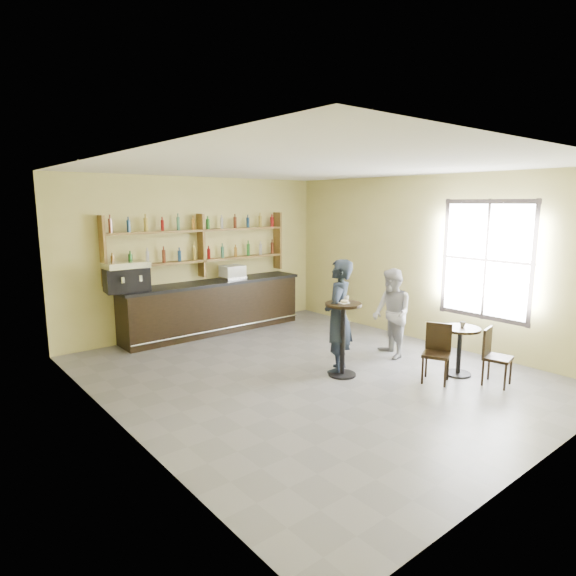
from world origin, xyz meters
TOP-DOWN VIEW (x-y plane):
  - floor at (0.00, 0.00)m, footprint 7.00×7.00m
  - ceiling at (0.00, 0.00)m, footprint 7.00×7.00m
  - wall_back at (0.00, 3.50)m, footprint 7.00×0.00m
  - wall_front at (0.00, -3.50)m, footprint 7.00×0.00m
  - wall_left at (-3.00, 0.00)m, footprint 0.00×7.00m
  - wall_right at (3.00, 0.00)m, footprint 0.00×7.00m
  - window_pane at (2.99, -1.20)m, footprint 0.00×2.00m
  - window_frame at (2.99, -1.20)m, footprint 0.04×1.70m
  - shelf_unit at (0.00, 3.37)m, footprint 4.00×0.26m
  - liquor_bottles at (0.00, 3.37)m, footprint 3.68×0.10m
  - bar_counter at (0.12, 3.15)m, footprint 3.98×0.78m
  - espresso_machine at (-1.68, 3.15)m, footprint 0.82×0.59m
  - pastry_case at (0.60, 3.15)m, footprint 0.49×0.39m
  - pedestal_table at (0.33, -0.38)m, footprint 0.68×0.68m
  - napkin at (0.33, -0.38)m, footprint 0.15×0.15m
  - donut at (0.34, -0.39)m, footprint 0.15×0.15m
  - cup_pedestal at (0.47, -0.28)m, footprint 0.12×0.12m
  - man_main at (0.42, -0.19)m, footprint 0.79×0.72m
  - cafe_table at (1.77, -1.52)m, footprint 0.72×0.72m
  - cup_cafe at (1.82, -1.52)m, footprint 0.11×0.11m
  - chair_west at (1.22, -1.47)m, footprint 0.51×0.51m
  - chair_south at (1.82, -2.12)m, footprint 0.44×0.44m
  - patron_second at (1.66, -0.26)m, footprint 0.86×0.94m

SIDE VIEW (x-z plane):
  - floor at x=0.00m, z-range 0.00..0.00m
  - cafe_table at x=1.77m, z-range 0.00..0.77m
  - chair_south at x=1.82m, z-range 0.00..0.85m
  - chair_west at x=1.22m, z-range 0.00..0.88m
  - bar_counter at x=0.12m, z-range 0.00..1.08m
  - pedestal_table at x=0.33m, z-range 0.00..1.16m
  - patron_second at x=1.66m, z-range 0.00..1.56m
  - cup_cafe at x=1.82m, z-range 0.77..0.85m
  - man_main at x=0.42m, z-range 0.00..1.81m
  - napkin at x=0.33m, z-range 1.16..1.17m
  - donut at x=0.34m, z-range 1.17..1.21m
  - cup_pedestal at x=0.47m, z-range 1.16..1.25m
  - pastry_case at x=0.60m, z-range 1.08..1.37m
  - espresso_machine at x=-1.68m, z-range 1.08..1.62m
  - wall_back at x=0.00m, z-range -1.90..5.10m
  - wall_front at x=0.00m, z-range -1.90..5.10m
  - wall_left at x=-3.00m, z-range -1.90..5.10m
  - wall_right at x=3.00m, z-range -1.90..5.10m
  - window_frame at x=2.99m, z-range 0.65..2.75m
  - window_pane at x=2.99m, z-range 0.70..2.70m
  - shelf_unit at x=0.00m, z-range 1.11..2.51m
  - liquor_bottles at x=0.00m, z-range 1.48..2.48m
  - ceiling at x=0.00m, z-range 3.20..3.20m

